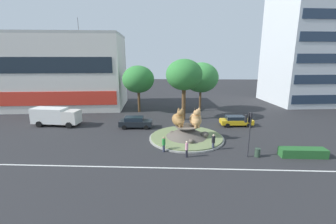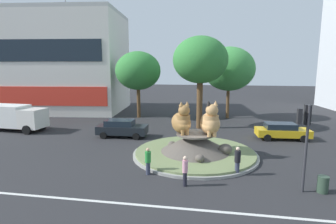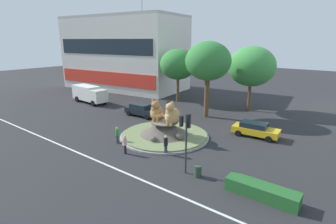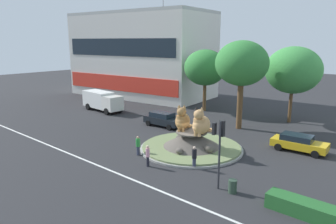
{
  "view_description": "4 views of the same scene",
  "coord_description": "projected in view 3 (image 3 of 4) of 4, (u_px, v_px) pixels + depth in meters",
  "views": [
    {
      "loc": [
        -1.12,
        -27.3,
        9.99
      ],
      "look_at": [
        -2.35,
        0.67,
        3.26
      ],
      "focal_mm": 24.48,
      "sensor_mm": 36.0,
      "label": 1
    },
    {
      "loc": [
        1.27,
        -19.68,
        6.59
      ],
      "look_at": [
        -1.92,
        -0.82,
        3.38
      ],
      "focal_mm": 28.96,
      "sensor_mm": 36.0,
      "label": 2
    },
    {
      "loc": [
        15.92,
        -20.26,
        9.87
      ],
      "look_at": [
        0.8,
        -0.44,
        2.93
      ],
      "focal_mm": 27.81,
      "sensor_mm": 36.0,
      "label": 3
    },
    {
      "loc": [
        16.33,
        -22.13,
        9.7
      ],
      "look_at": [
        -2.22,
        -0.68,
        3.28
      ],
      "focal_mm": 33.82,
      "sensor_mm": 36.0,
      "label": 4
    }
  ],
  "objects": [
    {
      "name": "sedan_on_far_lane",
      "position": [
        255.0,
        129.0,
        27.35
      ],
      "size": [
        4.81,
        2.3,
        1.5
      ],
      "rotation": [
        0.0,
        0.0,
        0.07
      ],
      "color": "gold",
      "rests_on": "ground"
    },
    {
      "name": "roundabout_island",
      "position": [
        165.0,
        131.0,
        27.28
      ],
      "size": [
        9.33,
        9.33,
        1.68
      ],
      "color": "gray",
      "rests_on": "ground"
    },
    {
      "name": "hatchback_near_shophouse",
      "position": [
        142.0,
        110.0,
        34.73
      ],
      "size": [
        4.74,
        2.27,
        1.63
      ],
      "rotation": [
        0.0,
        0.0,
        0.04
      ],
      "color": "black",
      "rests_on": "ground"
    },
    {
      "name": "ground_plane",
      "position": [
        164.0,
        137.0,
        27.47
      ],
      "size": [
        160.0,
        160.0,
        0.0
      ],
      "primitive_type": "plane",
      "color": "#28282B"
    },
    {
      "name": "broadleaf_tree_behind_island",
      "position": [
        252.0,
        67.0,
        35.97
      ],
      "size": [
        6.49,
        6.49,
        9.07
      ],
      "color": "brown",
      "rests_on": "ground"
    },
    {
      "name": "pedestrian_green_shirt",
      "position": [
        117.0,
        135.0,
        25.52
      ],
      "size": [
        0.36,
        0.36,
        1.7
      ],
      "rotation": [
        0.0,
        0.0,
        4.92
      ],
      "color": "#33384C",
      "rests_on": "ground"
    },
    {
      "name": "pedestrian_pink_shirt",
      "position": [
        125.0,
        144.0,
        23.12
      ],
      "size": [
        0.31,
        0.31,
        1.74
      ],
      "rotation": [
        0.0,
        0.0,
        3.12
      ],
      "color": "black",
      "rests_on": "ground"
    },
    {
      "name": "cat_statue_calico",
      "position": [
        172.0,
        115.0,
        26.02
      ],
      "size": [
        1.82,
        2.72,
        2.56
      ],
      "rotation": [
        0.0,
        0.0,
        -1.37
      ],
      "color": "tan",
      "rests_on": "roundabout_island"
    },
    {
      "name": "shophouse_block",
      "position": [
        125.0,
        53.0,
        53.69
      ],
      "size": [
        25.59,
        14.69,
        17.55
      ],
      "rotation": [
        0.0,
        0.0,
        0.11
      ],
      "color": "silver",
      "rests_on": "ground"
    },
    {
      "name": "second_tree_near_tower",
      "position": [
        178.0,
        64.0,
        41.61
      ],
      "size": [
        5.78,
        5.78,
        8.54
      ],
      "color": "brown",
      "rests_on": "ground"
    },
    {
      "name": "third_tree_left",
      "position": [
        208.0,
        61.0,
        32.67
      ],
      "size": [
        5.77,
        5.77,
        9.75
      ],
      "color": "brown",
      "rests_on": "ground"
    },
    {
      "name": "clipped_hedge_strip",
      "position": [
        262.0,
        191.0,
        16.76
      ],
      "size": [
        4.61,
        1.2,
        0.9
      ],
      "primitive_type": "cube",
      "color": "#235B28",
      "rests_on": "ground"
    },
    {
      "name": "cat_statue_tabby",
      "position": [
        157.0,
        112.0,
        27.33
      ],
      "size": [
        2.18,
        2.8,
        2.44
      ],
      "rotation": [
        0.0,
        0.0,
        -1.08
      ],
      "color": "#9E703D",
      "rests_on": "roundabout_island"
    },
    {
      "name": "traffic_light_mast",
      "position": [
        186.0,
        130.0,
        19.18
      ],
      "size": [
        0.71,
        0.53,
        4.67
      ],
      "rotation": [
        0.0,
        0.0,
        1.58
      ],
      "color": "#2D2D33",
      "rests_on": "ground"
    },
    {
      "name": "litter_bin",
      "position": [
        198.0,
        171.0,
        19.33
      ],
      "size": [
        0.56,
        0.56,
        0.9
      ],
      "color": "#2D4233",
      "rests_on": "ground"
    },
    {
      "name": "pedestrian_black_shirt",
      "position": [
        166.0,
        144.0,
        22.95
      ],
      "size": [
        0.37,
        0.37,
        1.8
      ],
      "rotation": [
        0.0,
        0.0,
        4.02
      ],
      "color": "#33384C",
      "rests_on": "ground"
    },
    {
      "name": "lane_centreline",
      "position": [
        105.0,
        164.0,
        21.38
      ],
      "size": [
        112.0,
        0.2,
        0.01
      ],
      "primitive_type": "cube",
      "color": "silver",
      "rests_on": "ground"
    },
    {
      "name": "delivery_box_truck",
      "position": [
        89.0,
        93.0,
        42.05
      ],
      "size": [
        7.08,
        2.89,
        2.66
      ],
      "rotation": [
        0.0,
        0.0,
        -0.07
      ],
      "color": "silver",
      "rests_on": "ground"
    }
  ]
}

